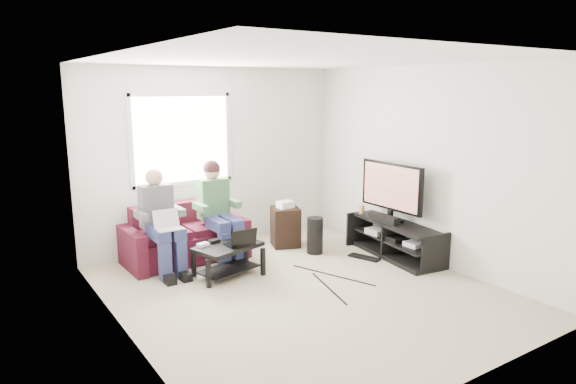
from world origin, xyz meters
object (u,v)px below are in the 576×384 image
(sofa, at_px, (184,239))
(tv_stand, at_px, (394,241))
(coffee_table, at_px, (228,253))
(subwoofer, at_px, (315,236))
(tv, at_px, (391,188))
(end_table, at_px, (285,226))

(sofa, bearing_deg, tv_stand, -31.44)
(coffee_table, distance_m, tv_stand, 2.34)
(sofa, bearing_deg, subwoofer, -25.11)
(coffee_table, xyz_separation_m, tv_stand, (2.26, -0.61, -0.07))
(sofa, relative_size, tv_stand, 1.04)
(tv, xyz_separation_m, subwoofer, (-0.82, 0.64, -0.70))
(tv_stand, distance_m, tv, 0.74)
(tv_stand, distance_m, subwoofer, 1.11)
(sofa, height_order, tv, tv)
(tv_stand, bearing_deg, subwoofer, 138.12)
(tv_stand, relative_size, subwoofer, 3.00)
(sofa, xyz_separation_m, tv, (2.46, -1.41, 0.67))
(sofa, distance_m, tv, 2.91)
(sofa, distance_m, subwoofer, 1.81)
(tv_stand, height_order, end_table, end_table)
(sofa, relative_size, subwoofer, 3.12)
(coffee_table, height_order, subwoofer, subwoofer)
(tv, height_order, end_table, tv)
(sofa, xyz_separation_m, subwoofer, (1.64, -0.77, -0.03))
(sofa, xyz_separation_m, coffee_table, (0.21, -0.90, 0.01))
(tv, distance_m, end_table, 1.65)
(coffee_table, relative_size, end_table, 1.33)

